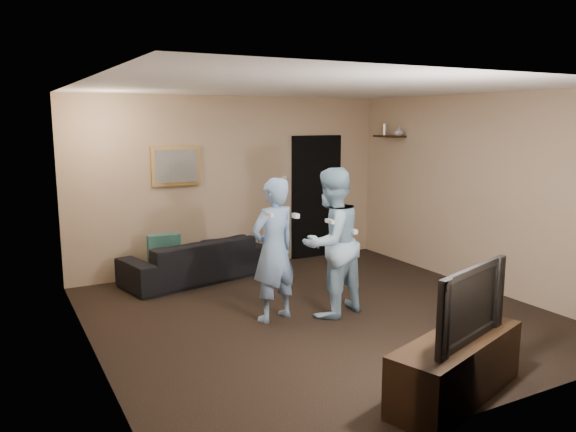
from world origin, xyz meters
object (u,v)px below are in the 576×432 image
television (460,302)px  sofa (195,259)px  wii_player_left (274,250)px  tv_console (456,368)px  wii_player_right (331,243)px

television → sofa: bearing=81.7°
television → wii_player_left: bearing=83.7°
tv_console → television: (0.00, 0.00, 0.57)m
sofa → tv_console: (0.76, -4.29, -0.05)m
wii_player_left → wii_player_right: 0.68m
sofa → television: 4.39m
wii_player_left → wii_player_right: wii_player_right is taller
sofa → tv_console: sofa is taller
sofa → wii_player_right: bearing=101.4°
tv_console → wii_player_right: wii_player_right is taller
television → wii_player_right: wii_player_right is taller
television → wii_player_right: (0.16, 2.16, 0.04)m
sofa → wii_player_right: 2.38m
sofa → television: television is taller
tv_console → wii_player_left: wii_player_left is taller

